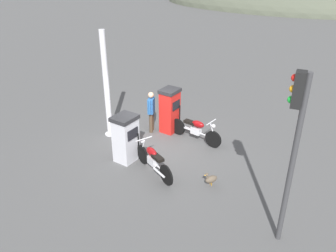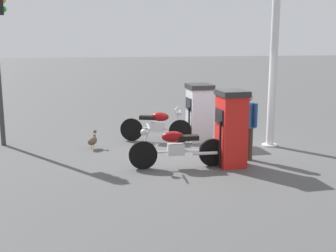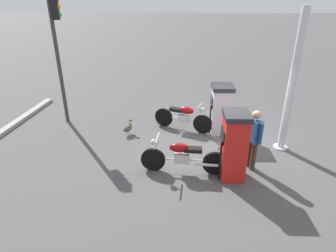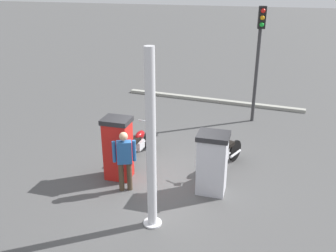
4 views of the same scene
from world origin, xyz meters
The scene contains 10 objects.
ground_plane centered at (0.00, 0.00, 0.00)m, with size 120.00×120.00×0.00m, color #4C4C4C.
fuel_pump_near centered at (-0.23, -1.23, 0.79)m, with size 0.69×0.76×1.56m.
fuel_pump_far centered at (-0.23, 1.23, 0.85)m, with size 0.63×0.71×1.67m.
motorcycle_near_pump centered at (0.92, -1.34, 0.47)m, with size 1.86×0.89×0.95m.
motorcycle_far_pump centered at (0.96, 1.12, 0.45)m, with size 2.14×0.56×0.94m.
attendant_person centered at (-0.77, 0.82, 0.89)m, with size 0.33×0.56×1.56m.
wandering_duck centered at (2.67, -0.91, 0.22)m, with size 0.35×0.45×0.47m.
roadside_traffic_light centered at (4.89, -1.83, 2.75)m, with size 0.39×0.27×4.06m.
canopy_support_pole centered at (-1.88, -0.26, 1.84)m, with size 0.40×0.40×3.82m.
distant_hill_main centered at (-9.08, 38.40, 0.00)m, with size 31.14×18.47×7.79m.
Camera 1 is at (6.22, -8.19, 5.97)m, focal length 36.35 mm.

